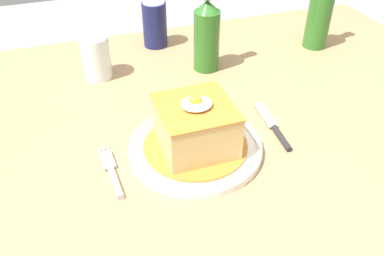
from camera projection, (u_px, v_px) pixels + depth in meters
name	position (u px, v px, depth m)	size (l,w,h in m)	color
dining_table	(210.00, 159.00, 0.91)	(1.38, 1.02, 0.73)	#A87F56
main_plate	(195.00, 147.00, 0.78)	(0.26, 0.26, 0.02)	white
sandwich_meal	(195.00, 128.00, 0.75)	(0.20, 0.20, 0.12)	orange
fork	(113.00, 175.00, 0.73)	(0.02, 0.14, 0.01)	silver
knife	(277.00, 131.00, 0.83)	(0.03, 0.17, 0.01)	#262628
soda_can	(155.00, 24.00, 1.12)	(0.07, 0.07, 0.12)	#191E51
beer_bottle_green	(207.00, 32.00, 0.99)	(0.06, 0.06, 0.27)	#2D6B23
beer_bottle_green_far	(320.00, 12.00, 1.09)	(0.06, 0.06, 0.27)	#2D6B23
drinking_glass	(97.00, 60.00, 0.99)	(0.07, 0.07, 0.10)	gold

